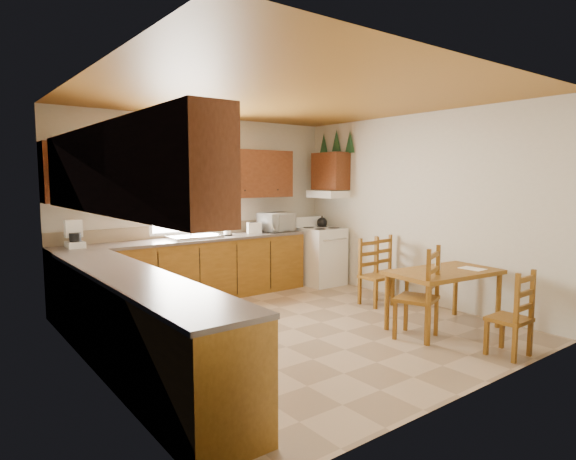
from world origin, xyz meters
TOP-DOWN VIEW (x-y plane):
  - floor at (0.00, 0.00)m, footprint 4.50×4.50m
  - ceiling at (0.00, 0.00)m, footprint 4.50×4.50m
  - wall_left at (-2.25, 0.00)m, footprint 4.50×4.50m
  - wall_right at (2.25, 0.00)m, footprint 4.50×4.50m
  - wall_back at (0.00, 2.25)m, footprint 4.50×4.50m
  - wall_front at (0.00, -2.25)m, footprint 4.50×4.50m
  - lower_cab_back at (-0.38, 1.95)m, footprint 3.75×0.60m
  - lower_cab_left at (-1.95, -0.15)m, footprint 0.60×3.60m
  - counter_back at (-0.38, 1.95)m, footprint 3.75×0.63m
  - counter_left at (-1.95, -0.15)m, footprint 0.63×3.60m
  - backsplash at (-0.38, 2.24)m, footprint 3.75×0.01m
  - upper_cab_back_left at (-1.55, 2.08)m, footprint 1.41×0.33m
  - upper_cab_back_right at (0.86, 2.08)m, footprint 1.25×0.33m
  - upper_cab_left at (-2.08, -0.15)m, footprint 0.33×3.60m
  - upper_cab_stove at (2.08, 1.65)m, footprint 0.33×0.62m
  - range_hood at (2.03, 1.65)m, footprint 0.44×0.62m
  - window_frame at (-0.30, 2.22)m, footprint 1.13×0.02m
  - window_pane at (-0.30, 2.21)m, footprint 1.05×0.01m
  - window_valance at (-0.30, 2.19)m, footprint 1.19×0.01m
  - sink_basin at (-0.30, 1.95)m, footprint 0.75×0.45m
  - pine_decal_a at (2.21, 1.33)m, footprint 0.22×0.22m
  - pine_decal_b at (2.21, 1.65)m, footprint 0.22×0.22m
  - pine_decal_c at (2.21, 1.97)m, footprint 0.22×0.22m
  - stove at (1.88, 1.64)m, footprint 0.65×0.67m
  - coffeemaker at (-1.93, 1.95)m, footprint 0.24×0.28m
  - paper_towel at (0.23, 1.92)m, footprint 0.14×0.14m
  - toaster at (0.73, 1.94)m, footprint 0.24×0.19m
  - microwave at (1.18, 1.95)m, footprint 0.56×0.44m
  - dining_table at (1.43, -1.06)m, footprint 1.39×0.89m
  - chair_near_left at (0.91, -1.07)m, footprint 0.55×0.54m
  - chair_near_right at (1.20, -1.99)m, footprint 0.37×0.35m
  - chair_far_left at (1.61, 0.16)m, footprint 0.41×0.39m
  - chair_far_right at (1.99, 0.21)m, footprint 0.41×0.40m
  - table_paper at (1.78, -1.21)m, footprint 0.22×0.28m
  - table_card at (1.33, -1.04)m, footprint 0.10×0.03m

SIDE VIEW (x-z plane):
  - floor at x=0.00m, z-range 0.00..0.00m
  - dining_table at x=1.43m, z-range 0.00..0.71m
  - chair_near_right at x=1.20m, z-range 0.00..0.88m
  - lower_cab_back at x=-0.38m, z-range 0.00..0.88m
  - lower_cab_left at x=-1.95m, z-range 0.00..0.88m
  - chair_far_left at x=1.61m, z-range 0.00..0.93m
  - chair_far_right at x=1.99m, z-range 0.00..0.94m
  - stove at x=1.88m, z-range 0.00..0.94m
  - chair_near_left at x=0.91m, z-range 0.00..1.03m
  - table_paper at x=1.78m, z-range 0.71..0.71m
  - table_card at x=1.33m, z-range 0.71..0.83m
  - counter_back at x=-0.38m, z-range 0.88..0.92m
  - counter_left at x=-1.95m, z-range 0.88..0.92m
  - sink_basin at x=-0.30m, z-range 0.92..0.96m
  - toaster at x=0.73m, z-range 0.92..1.09m
  - backsplash at x=-0.38m, z-range 0.92..1.10m
  - paper_towel at x=0.23m, z-range 0.92..1.18m
  - microwave at x=1.18m, z-range 0.92..1.23m
  - coffeemaker at x=-1.93m, z-range 0.92..1.26m
  - wall_left at x=-2.25m, z-range 1.35..1.35m
  - wall_right at x=2.25m, z-range 1.35..1.35m
  - wall_back at x=0.00m, z-range 1.35..1.35m
  - wall_front at x=0.00m, z-range 1.35..1.35m
  - range_hood at x=2.03m, z-range 1.46..1.58m
  - window_frame at x=-0.30m, z-range 0.96..2.14m
  - window_pane at x=-0.30m, z-range 1.00..2.10m
  - upper_cab_back_left at x=-1.55m, z-range 1.48..2.23m
  - upper_cab_back_right at x=0.86m, z-range 1.48..2.23m
  - upper_cab_left at x=-2.08m, z-range 1.48..2.23m
  - upper_cab_stove at x=2.08m, z-range 1.59..2.21m
  - window_valance at x=-0.30m, z-range 1.93..2.17m
  - pine_decal_a at x=2.21m, z-range 2.20..2.56m
  - pine_decal_c at x=2.21m, z-range 2.20..2.56m
  - pine_decal_b at x=2.21m, z-range 2.24..2.60m
  - ceiling at x=0.00m, z-range 2.70..2.70m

